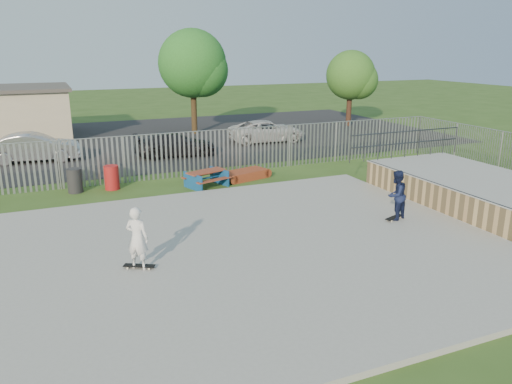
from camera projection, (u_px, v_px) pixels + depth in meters
name	position (u px, v px, depth m)	size (l,w,h in m)	color
ground	(237.00, 254.00, 13.96)	(120.00, 120.00, 0.00)	#304F1B
concrete_slab	(237.00, 251.00, 13.94)	(15.00, 12.00, 0.15)	gray
quarter_pipe	(468.00, 189.00, 18.32)	(5.50, 7.05, 2.19)	tan
fence	(217.00, 178.00, 18.11)	(26.04, 16.02, 2.00)	gray
picnic_table	(206.00, 179.00, 20.56)	(1.95, 1.77, 0.68)	brown
funbox	(245.00, 175.00, 21.84)	(2.08, 1.43, 0.38)	maroon
trash_bin_red	(112.00, 178.00, 20.18)	(0.58, 0.58, 0.97)	#A31919
trash_bin_grey	(75.00, 181.00, 19.72)	(0.58, 0.58, 0.97)	#252527
parking_lot	(126.00, 141.00, 30.73)	(40.00, 18.00, 0.02)	black
car_silver	(34.00, 147.00, 24.95)	(1.52, 4.36, 1.44)	#B2B1B6
car_dark	(175.00, 144.00, 26.26)	(1.74, 4.27, 1.24)	black
car_white	(267.00, 131.00, 30.26)	(2.14, 4.64, 1.29)	silver
tree_mid	(192.00, 64.00, 32.05)	(4.38, 4.38, 6.75)	#43311B
tree_right	(351.00, 75.00, 35.69)	(3.50, 3.50, 5.39)	#41271A
skateboard_a	(394.00, 218.00, 16.30)	(0.82, 0.46, 0.08)	black
skateboard_b	(139.00, 267.00, 12.69)	(0.80, 0.56, 0.08)	black
skater_navy	(396.00, 195.00, 16.09)	(0.79, 0.62, 1.63)	#121A3A
skater_white	(137.00, 238.00, 12.47)	(0.60, 0.39, 1.63)	white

